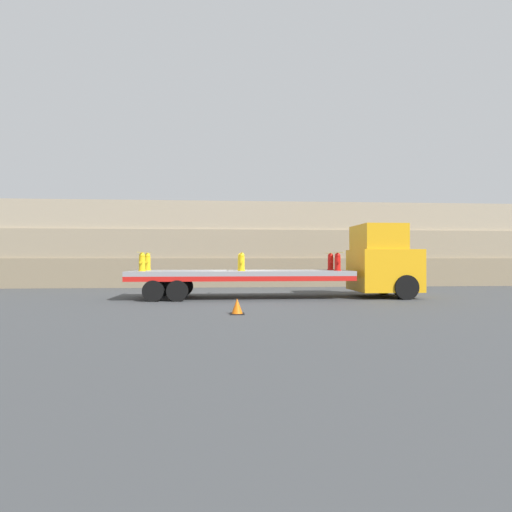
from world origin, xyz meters
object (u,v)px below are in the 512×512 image
Objects in this scene: flatbed_trailer at (231,275)px; traffic_cone at (237,307)px; truck_cab at (384,262)px; fire_hydrant_yellow_near_1 at (242,262)px; fire_hydrant_yellow_far_0 at (148,262)px; fire_hydrant_red_near_2 at (338,262)px; fire_hydrant_yellow_far_1 at (241,262)px; fire_hydrant_yellow_near_0 at (142,262)px; fire_hydrant_red_far_2 at (331,262)px.

flatbed_trailer reaches higher than traffic_cone.
fire_hydrant_yellow_near_1 is at bearing -174.88° from truck_cab.
fire_hydrant_yellow_far_0 and fire_hydrant_red_near_2 have the same top height.
flatbed_trailer is at bearing 91.53° from traffic_cone.
fire_hydrant_yellow_far_0 is 4.07m from fire_hydrant_yellow_far_1.
truck_cab is 4.19× the size of fire_hydrant_yellow_near_1.
fire_hydrant_yellow_near_0 reaches higher than traffic_cone.
fire_hydrant_yellow_near_1 is at bearing -15.60° from fire_hydrant_yellow_far_0.
fire_hydrant_yellow_far_1 is 1.00× the size of fire_hydrant_red_far_2.
traffic_cone is (-0.30, -5.53, -1.31)m from fire_hydrant_yellow_far_1.
truck_cab is 4.19× the size of fire_hydrant_yellow_near_0.
truck_cab is 4.19× the size of fire_hydrant_yellow_far_0.
fire_hydrant_red_far_2 is at bearing 0.00° from fire_hydrant_yellow_far_0.
fire_hydrant_red_near_2 is at bearing 45.16° from traffic_cone.
truck_cab reaches higher than fire_hydrant_red_far_2.
fire_hydrant_yellow_near_1 is 4.07m from fire_hydrant_red_near_2.
fire_hydrant_yellow_far_1 is (4.07, 1.14, 0.00)m from fire_hydrant_yellow_near_0.
fire_hydrant_yellow_far_0 is (-10.40, 0.57, -0.00)m from truck_cab.
traffic_cone is at bearing -55.78° from fire_hydrant_yellow_far_0.
truck_cab reaches higher than traffic_cone.
traffic_cone is at bearing -143.21° from truck_cab.
truck_cab is 6.60× the size of traffic_cone.
fire_hydrant_yellow_far_0 is at bearing 171.11° from flatbed_trailer.
fire_hydrant_yellow_near_1 is at bearing 0.00° from fire_hydrant_yellow_near_0.
fire_hydrant_red_far_2 is 1.57× the size of traffic_cone.
fire_hydrant_yellow_far_0 and fire_hydrant_red_far_2 have the same top height.
fire_hydrant_yellow_near_0 is 4.07m from fire_hydrant_yellow_near_1.
traffic_cone is at bearing -93.96° from fire_hydrant_yellow_near_1.
fire_hydrant_yellow_far_1 reaches higher than traffic_cone.
fire_hydrant_yellow_far_1 is (-6.33, 0.57, -0.00)m from truck_cab.
fire_hydrant_yellow_far_0 is 1.57× the size of traffic_cone.
truck_cab is 6.36m from fire_hydrant_yellow_far_1.
fire_hydrant_yellow_near_0 is 8.21m from fire_hydrant_red_far_2.
fire_hydrant_yellow_near_0 is 1.57× the size of traffic_cone.
traffic_cone is at bearing -49.44° from fire_hydrant_yellow_near_0.
flatbed_trailer is 3.72m from fire_hydrant_yellow_far_0.
fire_hydrant_yellow_near_1 is (4.07, 0.00, 0.00)m from fire_hydrant_yellow_near_0.
flatbed_trailer is (-6.77, 0.00, -0.57)m from truck_cab.
truck_cab reaches higher than fire_hydrant_red_near_2.
fire_hydrant_yellow_near_0 is 1.00× the size of fire_hydrant_red_near_2.
fire_hydrant_yellow_far_1 is at bearing 86.85° from traffic_cone.
flatbed_trailer is 12.32× the size of fire_hydrant_yellow_far_1.
fire_hydrant_yellow_far_0 reaches higher than flatbed_trailer.
fire_hydrant_yellow_near_0 is 1.00× the size of fire_hydrant_yellow_far_0.
fire_hydrant_yellow_near_1 is 1.14m from fire_hydrant_yellow_far_1.
fire_hydrant_yellow_far_1 is at bearing 0.00° from fire_hydrant_yellow_far_0.
traffic_cone is (-0.30, -4.40, -1.31)m from fire_hydrant_yellow_near_1.
fire_hydrant_yellow_far_0 is (0.00, 1.14, 0.00)m from fire_hydrant_yellow_near_0.
fire_hydrant_yellow_near_1 and fire_hydrant_yellow_far_1 have the same top height.
fire_hydrant_yellow_far_0 is 6.82m from traffic_cone.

